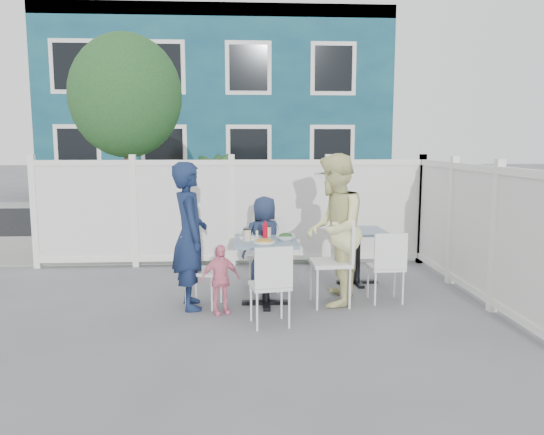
{
  "coord_description": "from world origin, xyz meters",
  "views": [
    {
      "loc": [
        0.23,
        -5.52,
        1.85
      ],
      "look_at": [
        0.61,
        0.8,
        0.96
      ],
      "focal_mm": 35.0,
      "sensor_mm": 36.0,
      "label": 1
    }
  ],
  "objects": [
    {
      "name": "toddler",
      "position": [
        -0.0,
        0.1,
        0.38
      ],
      "size": [
        0.49,
        0.33,
        0.77
      ],
      "primitive_type": "imported",
      "rotation": [
        0.0,
        0.0,
        0.35
      ],
      "color": "pink",
      "rests_on": "ground"
    },
    {
      "name": "chair_left",
      "position": [
        -0.27,
        0.4,
        0.49
      ],
      "size": [
        0.45,
        0.46,
        0.83
      ],
      "rotation": [
        0.0,
        0.0,
        -1.85
      ],
      "color": "white",
      "rests_on": "ground"
    },
    {
      "name": "spare_table",
      "position": [
        1.76,
        1.24,
        0.56
      ],
      "size": [
        0.7,
        0.7,
        0.72
      ],
      "rotation": [
        0.0,
        0.0,
        0.02
      ],
      "color": "#466C81",
      "rests_on": "ground"
    },
    {
      "name": "plate_main",
      "position": [
        0.49,
        0.26,
        0.76
      ],
      "size": [
        0.24,
        0.24,
        0.01
      ],
      "primitive_type": "cylinder",
      "color": "white",
      "rests_on": "main_table"
    },
    {
      "name": "far_sidewalk",
      "position": [
        0.0,
        10.6,
        0.01
      ],
      "size": [
        24.0,
        1.6,
        0.01
      ],
      "primitive_type": "cube",
      "color": "gray",
      "rests_on": "ground"
    },
    {
      "name": "fence_back",
      "position": [
        0.1,
        2.4,
        0.78
      ],
      "size": [
        5.86,
        0.08,
        1.6
      ],
      "color": "white",
      "rests_on": "ground"
    },
    {
      "name": "chair_spare",
      "position": [
        1.92,
        0.37,
        0.49
      ],
      "size": [
        0.39,
        0.38,
        0.84
      ],
      "rotation": [
        0.0,
        0.0,
        0.04
      ],
      "color": "white",
      "rests_on": "ground"
    },
    {
      "name": "potted_shrub_a",
      "position": [
        -0.21,
        3.1,
        0.84
      ],
      "size": [
        1.13,
        1.13,
        1.67
      ],
      "primitive_type": "imported",
      "rotation": [
        0.0,
        0.0,
        6.05
      ],
      "color": "#163A20",
      "rests_on": "ground"
    },
    {
      "name": "salad_bowl",
      "position": [
        0.74,
        0.41,
        0.78
      ],
      "size": [
        0.22,
        0.22,
        0.05
      ],
      "primitive_type": "imported",
      "color": "white",
      "rests_on": "main_table"
    },
    {
      "name": "street",
      "position": [
        0.0,
        7.5,
        0.0
      ],
      "size": [
        24.0,
        5.0,
        0.01
      ],
      "primitive_type": "cube",
      "color": "black",
      "rests_on": "ground"
    },
    {
      "name": "woman",
      "position": [
        1.29,
        0.4,
        0.87
      ],
      "size": [
        0.85,
        0.98,
        1.73
      ],
      "primitive_type": "imported",
      "rotation": [
        0.0,
        0.0,
        -1.82
      ],
      "color": "#E7E359",
      "rests_on": "ground"
    },
    {
      "name": "salt_shaker",
      "position": [
        0.42,
        0.66,
        0.79
      ],
      "size": [
        0.03,
        0.03,
        0.07
      ],
      "primitive_type": "cylinder",
      "color": "white",
      "rests_on": "main_table"
    },
    {
      "name": "main_table",
      "position": [
        0.51,
        0.4,
        0.58
      ],
      "size": [
        0.72,
        0.72,
        0.75
      ],
      "rotation": [
        0.0,
        0.0,
        -0.01
      ],
      "color": "#466C81",
      "rests_on": "ground"
    },
    {
      "name": "coffee_cup_a",
      "position": [
        0.3,
        0.37,
        0.82
      ],
      "size": [
        0.09,
        0.09,
        0.13
      ],
      "primitive_type": "cylinder",
      "color": "beige",
      "rests_on": "main_table"
    },
    {
      "name": "tree",
      "position": [
        -1.6,
        3.3,
        2.59
      ],
      "size": [
        1.8,
        1.62,
        3.59
      ],
      "color": "#382316",
      "rests_on": "ground"
    },
    {
      "name": "ground",
      "position": [
        0.0,
        0.0,
        0.0
      ],
      "size": [
        80.0,
        80.0,
        0.0
      ],
      "primitive_type": "plane",
      "color": "slate"
    },
    {
      "name": "pepper_shaker",
      "position": [
        0.49,
        0.69,
        0.78
      ],
      "size": [
        0.03,
        0.03,
        0.06
      ],
      "primitive_type": "cylinder",
      "color": "black",
      "rests_on": "main_table"
    },
    {
      "name": "chair_back",
      "position": [
        0.57,
        1.13,
        0.53
      ],
      "size": [
        0.49,
        0.48,
        0.91
      ],
      "rotation": [
        0.0,
        0.0,
        2.92
      ],
      "color": "white",
      "rests_on": "ground"
    },
    {
      "name": "utility_cabinet",
      "position": [
        -2.4,
        4.0,
        0.67
      ],
      "size": [
        0.74,
        0.54,
        1.34
      ],
      "primitive_type": "cube",
      "rotation": [
        0.0,
        0.0,
        0.04
      ],
      "color": "gold",
      "rests_on": "ground"
    },
    {
      "name": "building",
      "position": [
        -0.5,
        14.0,
        3.0
      ],
      "size": [
        11.0,
        6.0,
        6.0
      ],
      "color": "navy",
      "rests_on": "ground"
    },
    {
      "name": "plate_side",
      "position": [
        0.33,
        0.49,
        0.76
      ],
      "size": [
        0.24,
        0.24,
        0.02
      ],
      "primitive_type": "cylinder",
      "color": "white",
      "rests_on": "main_table"
    },
    {
      "name": "boy",
      "position": [
        0.53,
        1.18,
        0.59
      ],
      "size": [
        0.64,
        0.48,
        1.18
      ],
      "primitive_type": "imported",
      "rotation": [
        0.0,
        0.0,
        3.35
      ],
      "color": "#1E2A48",
      "rests_on": "ground"
    },
    {
      "name": "near_sidewalk",
      "position": [
        0.0,
        3.8,
        0.01
      ],
      "size": [
        24.0,
        2.6,
        0.01
      ],
      "primitive_type": "cube",
      "color": "gray",
      "rests_on": "ground"
    },
    {
      "name": "man",
      "position": [
        -0.34,
        0.35,
        0.82
      ],
      "size": [
        0.52,
        0.67,
        1.65
      ],
      "primitive_type": "imported",
      "rotation": [
        0.0,
        0.0,
        1.79
      ],
      "color": "#152345",
      "rests_on": "ground"
    },
    {
      "name": "fence_right",
      "position": [
        3.0,
        0.6,
        0.78
      ],
      "size": [
        0.08,
        3.66,
        1.6
      ],
      "rotation": [
        0.0,
        0.0,
        1.57
      ],
      "color": "white",
      "rests_on": "ground"
    },
    {
      "name": "ketchup_bottle",
      "position": [
        0.51,
        0.45,
        0.84
      ],
      "size": [
        0.06,
        0.06,
        0.18
      ],
      "primitive_type": "cylinder",
      "color": "#B90419",
      "rests_on": "main_table"
    },
    {
      "name": "potted_shrub_b",
      "position": [
        1.37,
        3.0,
        0.71
      ],
      "size": [
        1.69,
        1.67,
        1.42
      ],
      "primitive_type": "imported",
      "rotation": [
        0.0,
        0.0,
        5.61
      ],
      "color": "#163A20",
      "rests_on": "ground"
    },
    {
      "name": "chair_near",
      "position": [
        0.53,
        -0.37,
        0.49
      ],
      "size": [
        0.44,
        0.43,
        0.84
      ],
      "rotation": [
        0.0,
        0.0,
        0.17
      ],
      "color": "white",
      "rests_on": "ground"
    },
    {
      "name": "coffee_cup_b",
      "position": [
        0.55,
        0.65,
        0.81
      ],
      "size": [
        0.08,
        0.08,
        0.12
      ],
      "primitive_type": "cylinder",
      "color": "beige",
      "rests_on": "main_table"
    },
    {
      "name": "chair_right",
      "position": [
        1.33,
        0.36,
        0.59
      ],
      "size": [
        0.46,
        0.48,
        1.01
      ],
      "rotation": [
        0.0,
        0.0,
        1.62
      ],
      "color": "white",
      "rests_on": "ground"
    }
  ]
}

